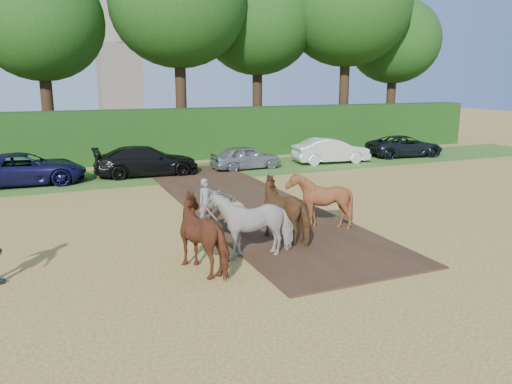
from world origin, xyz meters
The scene contains 8 objects.
ground centered at (0.00, 0.00, 0.00)m, with size 120.00×120.00×0.00m, color gold.
earth_strip centered at (1.50, 7.00, 0.03)m, with size 4.50×17.00×0.05m, color #472D1C.
grass_verge centered at (0.00, 14.00, 0.01)m, with size 50.00×5.00×0.03m, color #38601E.
hedgerow centered at (0.00, 18.50, 1.50)m, with size 46.00×1.60×3.00m, color #14380F.
plough_team centered at (0.31, 1.92, 0.92)m, with size 6.17×5.25×1.85m.
parked_cars centered at (-0.60, 13.97, 0.70)m, with size 36.16×2.77×1.47m.
treeline centered at (-1.69, 21.69, 8.97)m, with size 48.70×10.60×14.21m.
church centered at (4.00, 55.00, 13.73)m, with size 5.20×5.20×27.00m.
Camera 1 is at (-5.38, -10.48, 4.67)m, focal length 35.00 mm.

